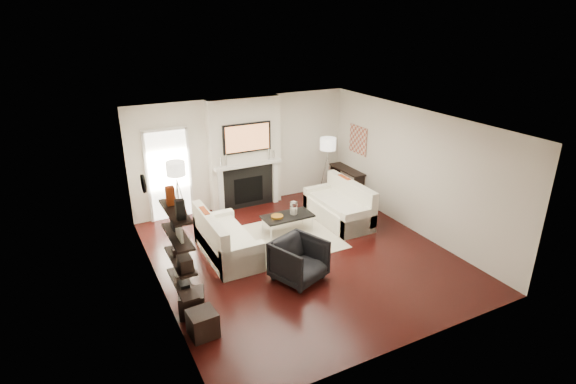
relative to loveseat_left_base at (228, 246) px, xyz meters
name	(u,v)px	position (x,y,z in m)	size (l,w,h in m)	color
room_envelope	(302,193)	(1.31, -0.66, 1.14)	(6.00, 6.00, 6.00)	black
chimney_breast	(245,153)	(1.31, 2.21, 1.14)	(1.80, 0.25, 2.70)	silver
fireplace_surround	(248,187)	(1.31, 2.08, 0.31)	(1.30, 0.02, 1.04)	black
firebox	(249,190)	(1.31, 2.07, 0.24)	(0.75, 0.02, 0.65)	black
mantel_pilaster_l	(221,191)	(0.59, 2.05, 0.34)	(0.12, 0.08, 1.10)	white
mantel_pilaster_r	(275,182)	(2.03, 2.05, 0.34)	(0.12, 0.08, 1.10)	white
mantel_shelf	(248,165)	(1.31, 2.03, 0.91)	(1.70, 0.18, 0.07)	white
tv_body	(247,138)	(1.31, 2.05, 1.57)	(1.20, 0.06, 0.70)	black
tv_screen	(248,138)	(1.31, 2.02, 1.57)	(1.10, 0.01, 0.62)	#BF723F
candlestick_l_tall	(226,160)	(0.76, 2.04, 1.09)	(0.04, 0.04, 0.30)	silver
candlestick_l_short	(221,162)	(0.63, 2.04, 1.06)	(0.04, 0.04, 0.24)	silver
candlestick_r_tall	(269,154)	(1.86, 2.04, 1.09)	(0.04, 0.04, 0.30)	silver
candlestick_r_short	(274,155)	(1.99, 2.04, 1.06)	(0.04, 0.04, 0.24)	silver
hallway_panel	(169,176)	(-0.54, 2.32, 0.84)	(0.90, 0.02, 2.10)	white
door_trim_l	(148,179)	(-1.02, 2.30, 0.84)	(0.06, 0.06, 2.16)	white
door_trim_r	(190,173)	(-0.06, 2.30, 0.84)	(0.06, 0.06, 2.16)	white
door_trim_top	(164,130)	(-0.54, 2.30, 1.92)	(1.02, 0.06, 0.06)	white
rug	(275,241)	(1.09, 0.13, -0.20)	(2.60, 2.00, 0.01)	beige
loveseat_left_base	(228,246)	(0.00, 0.00, 0.00)	(0.85, 1.80, 0.42)	white
loveseat_left_back	(210,235)	(-0.33, 0.00, 0.32)	(0.18, 1.80, 0.80)	white
loveseat_left_arm_n	(243,261)	(0.00, -0.81, 0.09)	(0.85, 0.18, 0.60)	white
loveseat_left_arm_s	(214,226)	(0.00, 0.81, 0.09)	(0.85, 0.18, 0.60)	white
loveseat_left_cushion	(229,234)	(0.05, 0.00, 0.26)	(0.63, 1.44, 0.10)	white
pillow_left_orange	(205,220)	(-0.33, 0.30, 0.52)	(0.10, 0.42, 0.42)	#A33B14
pillow_left_charcoal	(215,233)	(-0.33, -0.30, 0.51)	(0.10, 0.40, 0.40)	black
loveseat_right_base	(338,213)	(2.84, 0.36, 0.00)	(0.85, 1.80, 0.42)	white
loveseat_right_back	(351,197)	(3.17, 0.36, 0.32)	(0.18, 1.80, 0.80)	white
loveseat_right_arm_n	(359,223)	(2.84, -0.45, 0.09)	(0.85, 0.18, 0.60)	white
loveseat_right_arm_s	(320,197)	(2.84, 1.17, 0.09)	(0.85, 0.18, 0.60)	white
loveseat_right_cushion	(337,203)	(2.79, 0.36, 0.26)	(0.63, 1.44, 0.10)	white
pillow_right_orange	(344,185)	(3.17, 0.66, 0.52)	(0.10, 0.42, 0.42)	#A33B14
pillow_right_charcoal	(359,194)	(3.17, 0.06, 0.51)	(0.10, 0.40, 0.40)	black
coffee_table	(287,216)	(1.51, 0.35, 0.19)	(1.10, 0.55, 0.04)	black
coffee_leg_nw	(271,234)	(1.01, 0.13, -0.02)	(0.02, 0.02, 0.38)	silver
coffee_leg_ne	(312,224)	(2.01, 0.13, -0.02)	(0.02, 0.02, 0.38)	silver
coffee_leg_sw	(263,226)	(1.01, 0.57, -0.02)	(0.02, 0.02, 0.38)	silver
coffee_leg_se	(303,217)	(2.01, 0.57, -0.02)	(0.02, 0.02, 0.38)	silver
hurricane_glass	(294,208)	(1.66, 0.35, 0.35)	(0.16, 0.16, 0.28)	white
hurricane_candle	(294,211)	(1.66, 0.35, 0.29)	(0.11, 0.11, 0.16)	white
copper_bowl	(277,217)	(1.26, 0.35, 0.24)	(0.26, 0.26, 0.04)	#BC7C1F
armchair	(299,259)	(0.85, -1.40, 0.21)	(0.82, 0.77, 0.85)	black
lamp_left_post	(179,205)	(-0.54, 1.55, 0.39)	(0.02, 0.02, 1.20)	silver
lamp_left_shade	(176,169)	(-0.54, 1.55, 1.24)	(0.40, 0.40, 0.30)	white
lamp_left_leg_a	(184,205)	(-0.43, 1.55, 0.39)	(0.02, 0.02, 1.25)	silver
lamp_left_leg_b	(176,204)	(-0.59, 1.64, 0.39)	(0.02, 0.02, 1.25)	silver
lamp_left_leg_c	(178,207)	(-0.59, 1.45, 0.39)	(0.02, 0.02, 1.25)	silver
lamp_right_post	(327,176)	(3.36, 1.72, 0.39)	(0.02, 0.02, 1.20)	silver
lamp_right_shade	(328,144)	(3.36, 1.72, 1.24)	(0.40, 0.40, 0.30)	white
lamp_right_leg_a	(331,175)	(3.47, 1.72, 0.39)	(0.02, 0.02, 1.25)	silver
lamp_right_leg_b	(323,175)	(3.31, 1.82, 0.39)	(0.02, 0.02, 1.25)	silver
lamp_right_leg_c	(327,177)	(3.31, 1.63, 0.39)	(0.02, 0.02, 1.25)	silver
console_top	(347,170)	(3.88, 1.57, 0.52)	(0.35, 1.20, 0.04)	black
console_leg_n	(359,190)	(3.88, 1.02, 0.14)	(0.30, 0.04, 0.71)	black
console_leg_s	(335,177)	(3.88, 2.12, 0.14)	(0.30, 0.04, 0.71)	black
wall_art	(358,140)	(4.04, 1.39, 1.34)	(0.03, 0.70, 0.70)	#B27459
shelf_bottom	(182,283)	(-1.31, -1.66, 0.49)	(0.25, 1.00, 0.04)	black
shelf_lower	(180,260)	(-1.31, -1.66, 0.89)	(0.25, 1.00, 0.04)	black
shelf_upper	(178,236)	(-1.31, -1.66, 1.29)	(0.25, 1.00, 0.04)	black
shelf_top	(175,211)	(-1.31, -1.66, 1.69)	(0.25, 1.00, 0.04)	black
decor_magfile_a	(180,210)	(-1.31, -2.00, 1.85)	(0.12, 0.10, 0.28)	black
decor_magfile_b	(170,196)	(-1.31, -1.45, 1.85)	(0.12, 0.10, 0.28)	#A33B14
decor_frame_a	(179,232)	(-1.31, -1.80, 1.42)	(0.04, 0.30, 0.22)	white
decor_frame_b	(173,223)	(-1.31, -1.42, 1.40)	(0.04, 0.22, 0.18)	black
decor_wine_rack	(185,263)	(-1.31, -1.98, 1.01)	(0.18, 0.25, 0.20)	black
decor_box_small	(177,252)	(-1.31, -1.52, 0.97)	(0.15, 0.12, 0.12)	black
decor_books	(184,284)	(-1.31, -1.76, 0.53)	(0.14, 0.20, 0.05)	black
decor_box_tall	(178,271)	(-1.31, -1.44, 0.60)	(0.10, 0.10, 0.18)	white
clock_rim	(143,184)	(-1.42, 0.24, 1.49)	(0.34, 0.34, 0.04)	black
clock_face	(145,183)	(-1.39, 0.24, 1.49)	(0.29, 0.29, 0.01)	white
ottoman_near	(192,303)	(-1.16, -1.51, -0.01)	(0.40, 0.40, 0.40)	black
ottoman_far	(203,324)	(-1.16, -2.09, -0.01)	(0.40, 0.40, 0.40)	black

